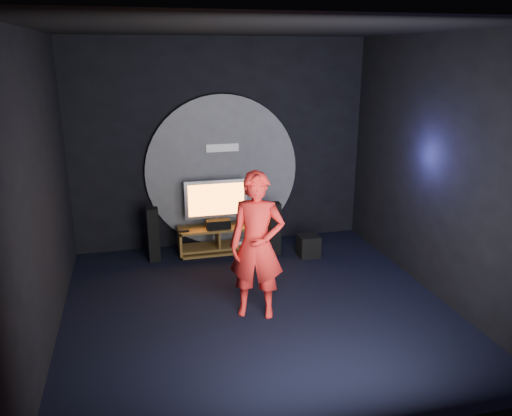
{
  "coord_description": "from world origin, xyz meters",
  "views": [
    {
      "loc": [
        -1.45,
        -5.76,
        3.24
      ],
      "look_at": [
        0.25,
        1.05,
        1.05
      ],
      "focal_mm": 35.0,
      "sensor_mm": 36.0,
      "label": 1
    }
  ],
  "objects": [
    {
      "name": "floor",
      "position": [
        0.0,
        0.0,
        0.0
      ],
      "size": [
        5.0,
        5.0,
        0.0
      ],
      "primitive_type": "plane",
      "color": "black",
      "rests_on": "ground"
    },
    {
      "name": "back_wall",
      "position": [
        0.0,
        2.5,
        1.75
      ],
      "size": [
        5.0,
        0.04,
        3.5
      ],
      "primitive_type": "cube",
      "color": "black",
      "rests_on": "ground"
    },
    {
      "name": "front_wall",
      "position": [
        0.0,
        -2.5,
        1.75
      ],
      "size": [
        5.0,
        0.04,
        3.5
      ],
      "primitive_type": "cube",
      "color": "black",
      "rests_on": "ground"
    },
    {
      "name": "left_wall",
      "position": [
        -2.5,
        0.0,
        1.75
      ],
      "size": [
        0.04,
        5.0,
        3.5
      ],
      "primitive_type": "cube",
      "color": "black",
      "rests_on": "ground"
    },
    {
      "name": "right_wall",
      "position": [
        2.5,
        0.0,
        1.75
      ],
      "size": [
        0.04,
        5.0,
        3.5
      ],
      "primitive_type": "cube",
      "color": "black",
      "rests_on": "ground"
    },
    {
      "name": "ceiling",
      "position": [
        0.0,
        0.0,
        3.5
      ],
      "size": [
        5.0,
        5.0,
        0.01
      ],
      "primitive_type": "cube",
      "color": "black",
      "rests_on": "back_wall"
    },
    {
      "name": "wall_disc_panel",
      "position": [
        0.0,
        2.44,
        1.3
      ],
      "size": [
        2.6,
        0.11,
        2.6
      ],
      "color": "#515156",
      "rests_on": "ground"
    },
    {
      "name": "media_console",
      "position": [
        -0.17,
        2.05,
        0.2
      ],
      "size": [
        1.32,
        0.45,
        0.45
      ],
      "color": "olive",
      "rests_on": "ground"
    },
    {
      "name": "tv",
      "position": [
        -0.17,
        2.12,
        0.88
      ],
      "size": [
        1.05,
        0.22,
        0.79
      ],
      "color": "#A4A3AA",
      "rests_on": "media_console"
    },
    {
      "name": "center_speaker",
      "position": [
        -0.17,
        1.95,
        0.53
      ],
      "size": [
        0.4,
        0.15,
        0.15
      ],
      "primitive_type": "cube",
      "color": "black",
      "rests_on": "media_console"
    },
    {
      "name": "remote",
      "position": [
        -0.75,
        1.93,
        0.46
      ],
      "size": [
        0.18,
        0.05,
        0.02
      ],
      "primitive_type": "cube",
      "color": "black",
      "rests_on": "media_console"
    },
    {
      "name": "tower_speaker_left",
      "position": [
        -1.23,
        1.93,
        0.44
      ],
      "size": [
        0.18,
        0.2,
        0.89
      ],
      "primitive_type": "cube",
      "color": "black",
      "rests_on": "ground"
    },
    {
      "name": "tower_speaker_right",
      "position": [
        0.73,
        1.75,
        0.44
      ],
      "size": [
        0.18,
        0.2,
        0.89
      ],
      "primitive_type": "cube",
      "color": "black",
      "rests_on": "ground"
    },
    {
      "name": "subwoofer",
      "position": [
        1.25,
        1.5,
        0.18
      ],
      "size": [
        0.33,
        0.33,
        0.37
      ],
      "primitive_type": "cube",
      "color": "black",
      "rests_on": "ground"
    },
    {
      "name": "player",
      "position": [
        -0.04,
        -0.15,
        0.94
      ],
      "size": [
        0.8,
        0.66,
        1.89
      ],
      "primitive_type": "imported",
      "rotation": [
        0.0,
        0.0,
        -0.35
      ],
      "color": "red",
      "rests_on": "ground"
    }
  ]
}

